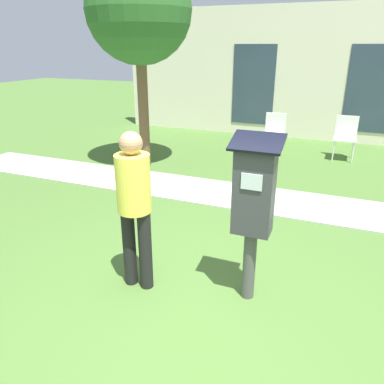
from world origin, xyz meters
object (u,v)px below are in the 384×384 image
at_px(person_standing, 134,200).
at_px(outdoor_chair_middle, 346,134).
at_px(parking_meter, 253,200).
at_px(outdoor_chair_left, 274,131).

bearing_deg(person_standing, outdoor_chair_middle, 69.32).
xyz_separation_m(parking_meter, person_standing, (-1.07, -0.23, -0.09)).
distance_m(parking_meter, outdoor_chair_middle, 5.48).
bearing_deg(outdoor_chair_left, parking_meter, -101.94).
xyz_separation_m(person_standing, outdoor_chair_left, (0.31, 5.41, -0.40)).
distance_m(parking_meter, outdoor_chair_left, 5.26).
xyz_separation_m(parking_meter, outdoor_chair_left, (-0.76, 5.19, -0.49)).
height_order(person_standing, outdoor_chair_middle, person_standing).
relative_size(person_standing, outdoor_chair_middle, 1.76).
bearing_deg(person_standing, outdoor_chair_left, 83.42).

